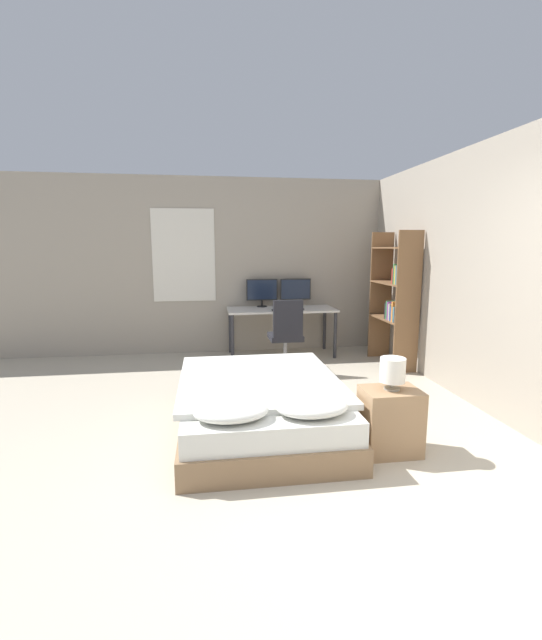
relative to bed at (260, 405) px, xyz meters
The scene contains 13 objects.
ground_plane 1.43m from the bed, 70.08° to the right, with size 20.00×20.00×0.00m, color #B2A893.
wall_back 3.31m from the bed, 81.44° to the left, with size 12.00×0.08×2.70m.
wall_side_right 2.59m from the bed, ahead, with size 0.06×12.00×2.70m.
bed is the anchor object (origin of this frame).
nightstand 1.14m from the bed, 30.41° to the right, with size 0.45×0.35×0.53m.
bedside_lamp 1.23m from the bed, 30.41° to the right, with size 0.20×0.20×0.26m.
desk 2.78m from the bed, 76.19° to the left, with size 1.63×0.69×0.73m.
monitor_left 3.03m from the bed, 82.37° to the left, with size 0.49×0.16×0.43m.
monitor_right 3.15m from the bed, 72.42° to the left, with size 0.49×0.16×0.43m.
keyboard 2.57m from the bed, 74.89° to the left, with size 0.36×0.13×0.02m.
computer_mouse 2.65m from the bed, 69.19° to the left, with size 0.07×0.05×0.04m.
office_chair 1.95m from the bed, 72.68° to the left, with size 0.52×0.52×0.98m.
bookshelf 2.90m from the bed, 41.01° to the left, with size 0.34×0.91×1.86m.
Camera 1 is at (-0.93, -2.34, 1.66)m, focal length 24.00 mm.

